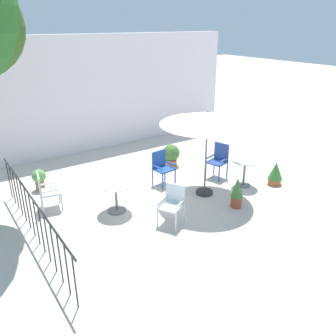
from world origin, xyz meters
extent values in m
plane|color=beige|center=(0.00, 0.00, 0.00)|extent=(60.00, 60.00, 0.00)
cube|color=white|center=(0.00, 4.65, 1.90)|extent=(10.88, 0.30, 3.81)
cube|color=black|center=(-3.35, 0.00, 1.00)|extent=(0.03, 4.90, 0.03)
cylinder|color=black|center=(-3.35, -2.28, 0.50)|extent=(0.02, 0.02, 1.00)
cylinder|color=black|center=(-3.35, -1.93, 0.50)|extent=(0.02, 0.02, 1.00)
cylinder|color=black|center=(-3.35, -1.58, 0.50)|extent=(0.02, 0.02, 1.00)
cylinder|color=black|center=(-3.35, -1.23, 0.50)|extent=(0.02, 0.02, 1.00)
cylinder|color=black|center=(-3.35, -0.88, 0.50)|extent=(0.02, 0.02, 1.00)
cylinder|color=black|center=(-3.35, -0.53, 0.50)|extent=(0.02, 0.02, 1.00)
cylinder|color=black|center=(-3.35, -0.18, 0.50)|extent=(0.02, 0.02, 1.00)
cylinder|color=black|center=(-3.35, 0.18, 0.50)|extent=(0.02, 0.02, 1.00)
cylinder|color=black|center=(-3.35, 0.53, 0.50)|extent=(0.02, 0.02, 1.00)
cylinder|color=black|center=(-3.35, 0.88, 0.50)|extent=(0.02, 0.02, 1.00)
cylinder|color=black|center=(-3.35, 1.23, 0.50)|extent=(0.02, 0.02, 1.00)
cylinder|color=black|center=(-3.35, 1.58, 0.50)|extent=(0.02, 0.02, 1.00)
cylinder|color=black|center=(-3.35, 1.93, 0.50)|extent=(0.02, 0.02, 1.00)
cylinder|color=black|center=(-3.35, 2.28, 0.50)|extent=(0.02, 0.02, 1.00)
cylinder|color=#2D2D2D|center=(0.85, -0.35, 0.04)|extent=(0.44, 0.44, 0.08)
cylinder|color=slate|center=(0.85, -0.35, 1.09)|extent=(0.04, 0.04, 2.17)
cone|color=beige|center=(0.85, -0.35, 2.03)|extent=(2.33, 2.33, 0.29)
sphere|color=slate|center=(0.85, -0.35, 2.20)|extent=(0.06, 0.06, 0.06)
cylinder|color=silver|center=(2.05, -0.58, 0.73)|extent=(0.71, 0.71, 0.02)
cylinder|color=slate|center=(2.05, -0.58, 0.36)|extent=(0.06, 0.06, 0.72)
cylinder|color=slate|center=(2.05, -0.58, 0.01)|extent=(0.39, 0.39, 0.03)
cylinder|color=white|center=(-1.45, 0.13, 0.70)|extent=(0.82, 0.82, 0.02)
cylinder|color=slate|center=(-1.45, 0.13, 0.34)|extent=(0.06, 0.06, 0.69)
cylinder|color=slate|center=(-1.45, 0.13, 0.01)|extent=(0.45, 0.45, 0.03)
cube|color=#2E4D9B|center=(1.80, 0.25, 0.47)|extent=(0.57, 0.59, 0.04)
cube|color=#2E4D9B|center=(2.00, 0.30, 0.74)|extent=(0.16, 0.45, 0.49)
cube|color=#2E4D9B|center=(1.74, 0.46, 0.59)|extent=(0.41, 0.15, 0.03)
cube|color=#2E4D9B|center=(1.85, 0.03, 0.59)|extent=(0.41, 0.15, 0.03)
cylinder|color=#2E4D9B|center=(1.53, 0.41, 0.23)|extent=(0.04, 0.04, 0.45)
cylinder|color=#2E4D9B|center=(1.65, -0.03, 0.23)|extent=(0.04, 0.04, 0.45)
cylinder|color=#2E4D9B|center=(1.94, 0.52, 0.23)|extent=(0.04, 0.04, 0.45)
cylinder|color=#2E4D9B|center=(2.06, 0.09, 0.23)|extent=(0.04, 0.04, 0.45)
cube|color=silver|center=(-0.73, -1.08, 0.44)|extent=(0.66, 0.66, 0.04)
cube|color=silver|center=(-0.53, -0.97, 0.67)|extent=(0.26, 0.42, 0.43)
cube|color=silver|center=(-0.83, -0.89, 0.56)|extent=(0.40, 0.25, 0.03)
cube|color=silver|center=(-0.62, -1.27, 0.56)|extent=(0.40, 0.25, 0.03)
cylinder|color=silver|center=(-1.03, -0.99, 0.21)|extent=(0.04, 0.04, 0.42)
cylinder|color=silver|center=(-0.81, -1.38, 0.21)|extent=(0.04, 0.04, 0.42)
cylinder|color=silver|center=(-0.64, -0.78, 0.21)|extent=(0.04, 0.04, 0.42)
cylinder|color=silver|center=(-0.42, -1.16, 0.21)|extent=(0.04, 0.04, 0.42)
cube|color=silver|center=(-2.68, 1.13, 0.44)|extent=(0.55, 0.56, 0.04)
cube|color=silver|center=(-2.89, 1.17, 0.69)|extent=(0.12, 0.45, 0.46)
cube|color=silver|center=(-2.72, 0.91, 0.56)|extent=(0.42, 0.12, 0.03)
cube|color=silver|center=(-2.64, 1.35, 0.56)|extent=(0.42, 0.12, 0.03)
cylinder|color=silver|center=(-2.50, 0.87, 0.21)|extent=(0.04, 0.04, 0.42)
cylinder|color=silver|center=(-2.42, 1.31, 0.21)|extent=(0.04, 0.04, 0.42)
cylinder|color=silver|center=(-2.93, 0.95, 0.21)|extent=(0.04, 0.04, 0.42)
cylinder|color=silver|center=(-2.85, 1.39, 0.21)|extent=(0.04, 0.04, 0.42)
cube|color=#2550A2|center=(0.29, 0.71, 0.46)|extent=(0.55, 0.52, 0.04)
cube|color=#2550A2|center=(0.26, 0.92, 0.71)|extent=(0.47, 0.10, 0.46)
cube|color=#2550A2|center=(0.07, 0.68, 0.58)|extent=(0.10, 0.41, 0.03)
cube|color=#2550A2|center=(0.51, 0.74, 0.58)|extent=(0.10, 0.41, 0.03)
cylinder|color=#2550A2|center=(0.10, 0.48, 0.22)|extent=(0.04, 0.04, 0.44)
cylinder|color=#2550A2|center=(0.54, 0.54, 0.22)|extent=(0.04, 0.04, 0.44)
cylinder|color=#2550A2|center=(0.04, 0.89, 0.22)|extent=(0.04, 0.04, 0.44)
cylinder|color=#2550A2|center=(0.49, 0.95, 0.22)|extent=(0.04, 0.04, 0.44)
cylinder|color=#AB572F|center=(2.82, -1.01, 0.08)|extent=(0.34, 0.34, 0.17)
cylinder|color=#382819|center=(2.82, -1.01, 0.16)|extent=(0.30, 0.30, 0.02)
cone|color=#3A7C33|center=(2.82, -1.01, 0.41)|extent=(0.40, 0.40, 0.48)
cylinder|color=#9E5738|center=(-2.61, 2.32, 0.12)|extent=(0.23, 0.23, 0.24)
cylinder|color=#382819|center=(-2.61, 2.32, 0.23)|extent=(0.20, 0.20, 0.02)
sphere|color=#569B45|center=(-2.61, 2.32, 0.40)|extent=(0.36, 0.36, 0.36)
cylinder|color=#B2613D|center=(1.25, 1.73, 0.10)|extent=(0.35, 0.35, 0.20)
cylinder|color=#382819|center=(1.25, 1.73, 0.19)|extent=(0.31, 0.31, 0.02)
sphere|color=#416C30|center=(1.25, 1.73, 0.42)|extent=(0.52, 0.52, 0.52)
sphere|color=#DC3F6F|center=(1.10, 1.71, 0.37)|extent=(0.13, 0.13, 0.13)
sphere|color=#DC3F6F|center=(1.26, 1.91, 0.50)|extent=(0.09, 0.09, 0.09)
sphere|color=#DC3F6F|center=(1.22, 1.55, 0.43)|extent=(0.15, 0.15, 0.15)
cylinder|color=brown|center=(1.03, -1.33, 0.14)|extent=(0.27, 0.27, 0.27)
cylinder|color=#382819|center=(1.03, -1.33, 0.26)|extent=(0.23, 0.23, 0.02)
cone|color=#437735|center=(1.03, -1.33, 0.52)|extent=(0.30, 0.30, 0.50)
camera|label=1|loc=(-4.59, -6.59, 4.17)|focal=37.55mm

